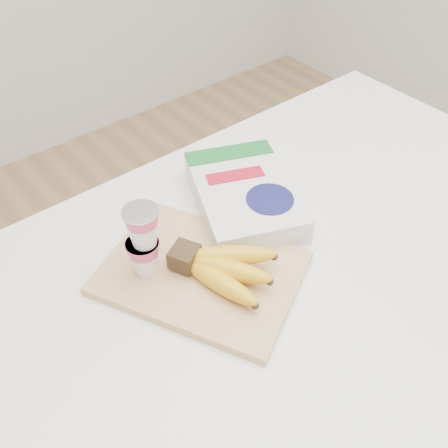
# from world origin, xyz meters

# --- Properties ---
(room) EXTENTS (4.00, 4.00, 4.00)m
(room) POSITION_xyz_m (0.00, 0.00, 1.35)
(room) COLOR tan
(room) RESTS_ON ground
(table) EXTENTS (1.25, 0.84, 0.94)m
(table) POSITION_xyz_m (0.00, 0.00, 0.47)
(table) COLOR white
(table) RESTS_ON ground
(cutting_board) EXTENTS (0.37, 0.41, 0.02)m
(cutting_board) POSITION_xyz_m (-0.18, 0.08, 0.95)
(cutting_board) COLOR tan
(cutting_board) RESTS_ON table
(bananas) EXTENTS (0.16, 0.19, 0.06)m
(bananas) POSITION_xyz_m (-0.16, 0.05, 0.98)
(bananas) COLOR #382816
(bananas) RESTS_ON cutting_board
(yogurt_stack) EXTENTS (0.06, 0.06, 0.14)m
(yogurt_stack) POSITION_xyz_m (-0.26, 0.14, 1.03)
(yogurt_stack) COLOR white
(yogurt_stack) RESTS_ON cutting_board
(cereal_box) EXTENTS (0.27, 0.32, 0.06)m
(cereal_box) POSITION_xyz_m (-0.01, 0.17, 0.97)
(cereal_box) COLOR white
(cereal_box) RESTS_ON table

